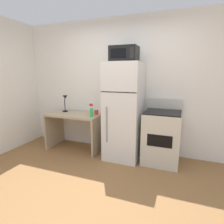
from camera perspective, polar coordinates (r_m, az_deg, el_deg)
ground_plane at (r=2.65m, az=-8.37°, el=-24.31°), size 12.00×12.00×0.00m
wall_back_white at (r=3.72m, az=3.94°, el=7.90°), size 5.00×0.10×2.60m
desk at (r=3.90m, az=-11.27°, el=-3.78°), size 1.11×0.62×0.75m
desk_lamp at (r=4.02m, az=-14.29°, el=3.42°), size 0.14×0.12×0.35m
spray_bottle at (r=3.51m, az=-6.38°, el=0.16°), size 0.06×0.06×0.25m
coffee_mug at (r=3.68m, az=-4.89°, el=-0.08°), size 0.08×0.08×0.09m
refrigerator at (r=3.36m, az=3.68°, el=0.13°), size 0.62×0.68×1.75m
microwave at (r=3.29m, az=3.81°, el=17.43°), size 0.46×0.35×0.26m
oven_range at (r=3.37m, az=15.04°, el=-7.40°), size 0.62×0.61×1.10m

